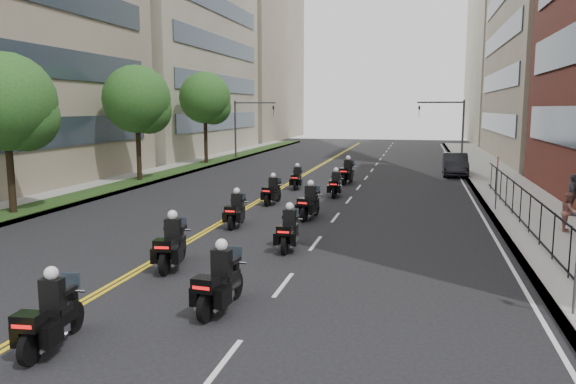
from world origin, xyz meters
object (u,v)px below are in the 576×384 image
(motorcycle_4, at_px, (236,211))
(parked_sedan, at_px, (455,164))
(pedestrian_b, at_px, (569,212))
(motorcycle_5, at_px, (309,204))
(motorcycle_6, at_px, (272,192))
(motorcycle_2, at_px, (172,246))
(motorcycle_3, at_px, (289,231))
(motorcycle_8, at_px, (297,179))
(motorcycle_9, at_px, (347,173))
(motorcycle_0, at_px, (50,317))
(motorcycle_7, at_px, (335,185))
(pedestrian_c, at_px, (572,195))
(motorcycle_1, at_px, (220,283))

(motorcycle_4, distance_m, parked_sedan, 23.01)
(motorcycle_4, xyz_separation_m, pedestrian_b, (13.08, 1.47, 0.27))
(motorcycle_5, bearing_deg, motorcycle_6, 135.27)
(motorcycle_2, distance_m, motorcycle_3, 4.26)
(motorcycle_5, xyz_separation_m, motorcycle_8, (-2.53, 9.05, -0.06))
(motorcycle_3, relative_size, parked_sedan, 0.45)
(motorcycle_3, xyz_separation_m, motorcycle_8, (-2.88, 14.64, -0.03))
(motorcycle_8, bearing_deg, motorcycle_4, -93.83)
(motorcycle_2, relative_size, motorcycle_4, 1.11)
(motorcycle_9, bearing_deg, motorcycle_4, -94.18)
(motorcycle_9, distance_m, pedestrian_b, 16.48)
(motorcycle_2, height_order, motorcycle_9, motorcycle_9)
(motorcycle_0, height_order, motorcycle_7, motorcycle_0)
(motorcycle_5, relative_size, pedestrian_c, 1.26)
(motorcycle_0, bearing_deg, motorcycle_4, 85.31)
(motorcycle_2, relative_size, motorcycle_6, 1.12)
(motorcycle_6, xyz_separation_m, motorcycle_8, (0.06, 5.68, -0.02))
(motorcycle_7, relative_size, motorcycle_8, 1.03)
(motorcycle_4, height_order, motorcycle_7, motorcycle_4)
(motorcycle_7, relative_size, pedestrian_c, 1.18)
(motorcycle_5, height_order, motorcycle_8, motorcycle_5)
(motorcycle_0, relative_size, motorcycle_9, 0.93)
(motorcycle_7, height_order, motorcycle_9, motorcycle_9)
(motorcycle_5, distance_m, motorcycle_7, 6.57)
(motorcycle_6, bearing_deg, motorcycle_9, 78.09)
(motorcycle_2, bearing_deg, motorcycle_0, -96.89)
(motorcycle_9, bearing_deg, pedestrian_c, -32.82)
(motorcycle_2, height_order, motorcycle_4, motorcycle_2)
(motorcycle_3, height_order, motorcycle_4, motorcycle_3)
(motorcycle_2, distance_m, pedestrian_c, 18.04)
(motorcycle_5, xyz_separation_m, motorcycle_7, (0.21, 6.56, -0.04))
(motorcycle_8, bearing_deg, motorcycle_6, -93.81)
(motorcycle_9, height_order, parked_sedan, motorcycle_9)
(motorcycle_5, bearing_deg, pedestrian_b, 3.00)
(motorcycle_0, distance_m, motorcycle_9, 26.85)
(motorcycle_7, distance_m, parked_sedan, 13.81)
(motorcycle_2, relative_size, motorcycle_3, 1.08)
(motorcycle_0, height_order, motorcycle_4, motorcycle_0)
(motorcycle_6, bearing_deg, motorcycle_3, -65.99)
(motorcycle_7, bearing_deg, motorcycle_1, -91.15)
(pedestrian_c, bearing_deg, parked_sedan, 24.15)
(motorcycle_3, xyz_separation_m, motorcycle_4, (-3.01, 3.27, -0.01))
(motorcycle_6, relative_size, motorcycle_7, 0.99)
(parked_sedan, bearing_deg, motorcycle_5, -111.02)
(motorcycle_9, relative_size, pedestrian_b, 1.63)
(motorcycle_1, distance_m, motorcycle_9, 23.85)
(motorcycle_0, distance_m, motorcycle_6, 18.03)
(motorcycle_0, relative_size, motorcycle_7, 1.06)
(parked_sedan, bearing_deg, motorcycle_1, -102.87)
(motorcycle_9, bearing_deg, motorcycle_1, -83.28)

